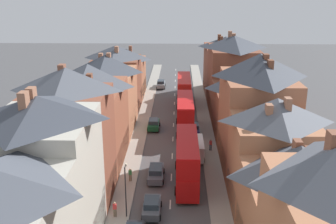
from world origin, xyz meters
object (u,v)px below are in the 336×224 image
car_parked_left_b (154,124)px  pedestrian_mid_right (115,208)px  car_parked_right_a (161,84)px  street_lamp (126,188)px  car_near_silver (193,128)px  double_decker_bus_mid_street (185,114)px  car_mid_black (152,206)px  car_near_blue (156,172)px  delivery_van (196,148)px  pedestrian_far_right (211,144)px  double_decker_bus_lead (187,160)px  double_decker_bus_far_approaching (184,90)px  pedestrian_far_left (130,174)px

car_parked_left_b → pedestrian_mid_right: bearing=-95.3°
car_parked_right_a → street_lamp: bearing=-91.3°
car_near_silver → car_parked_right_a: car_parked_right_a is taller
double_decker_bus_mid_street → car_near_silver: bearing=-35.3°
car_parked_left_b → car_mid_black: bearing=-86.9°
double_decker_bus_mid_street → car_mid_black: size_ratio=2.68×
car_near_blue → pedestrian_mid_right: bearing=-113.8°
double_decker_bus_mid_street → delivery_van: double_decker_bus_mid_street is taller
car_parked_right_a → pedestrian_far_right: pedestrian_far_right is taller
car_near_blue → car_mid_black: (0.00, -7.32, 0.00)m
pedestrian_far_right → street_lamp: street_lamp is taller
car_near_silver → delivery_van: bearing=-90.0°
double_decker_bus_lead → pedestrian_far_right: bearing=68.7°
car_near_silver → pedestrian_far_right: (2.11, -6.51, 0.19)m
car_near_blue → car_mid_black: car_mid_black is taller
double_decker_bus_far_approaching → car_parked_left_b: bearing=-110.6°
double_decker_bus_far_approaching → car_mid_black: double_decker_bus_far_approaching is taller
double_decker_bus_lead → car_near_silver: size_ratio=2.57×
double_decker_bus_mid_street → car_parked_left_b: bearing=169.5°
car_mid_black → double_decker_bus_far_approaching: bearing=84.4°
car_mid_black → pedestrian_far_left: bearing=114.4°
pedestrian_far_left → street_lamp: size_ratio=0.29×
car_parked_right_a → car_parked_left_b: (0.00, -25.45, -0.02)m
pedestrian_mid_right → pedestrian_far_right: same height
delivery_van → car_parked_right_a: bearing=99.8°
double_decker_bus_far_approaching → pedestrian_far_right: size_ratio=6.71×
double_decker_bus_far_approaching → double_decker_bus_lead: bearing=-90.0°
car_parked_left_b → street_lamp: bearing=-92.7°
pedestrian_mid_right → double_decker_bus_lead: bearing=46.3°
double_decker_bus_lead → car_near_silver: 15.47m
car_near_silver → delivery_van: 8.63m
pedestrian_far_left → pedestrian_mid_right: bearing=-95.1°
pedestrian_far_left → car_near_blue: bearing=16.3°
double_decker_bus_mid_street → car_near_blue: bearing=-103.0°
car_near_silver → pedestrian_far_left: pedestrian_far_left is taller
double_decker_bus_far_approaching → car_near_silver: double_decker_bus_far_approaching is taller
car_mid_black → pedestrian_far_left: 7.10m
delivery_van → car_near_silver: bearing=90.0°
pedestrian_mid_right → delivery_van: bearing=59.1°
car_near_blue → delivery_van: bearing=51.0°
double_decker_bus_far_approaching → pedestrian_far_left: bearing=-102.1°
car_near_blue → street_lamp: 8.66m
double_decker_bus_lead → pedestrian_far_right: 9.59m
car_near_blue → car_parked_left_b: bearing=94.5°
double_decker_bus_mid_street → delivery_van: size_ratio=2.08×
car_parked_left_b → double_decker_bus_far_approaching: bearing=69.4°
double_decker_bus_far_approaching → car_near_blue: 29.79m
double_decker_bus_far_approaching → car_near_blue: size_ratio=2.35×
double_decker_bus_lead → car_near_silver: double_decker_bus_lead is taller
double_decker_bus_lead → car_mid_black: 7.85m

